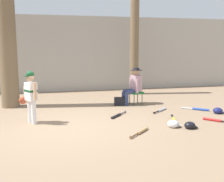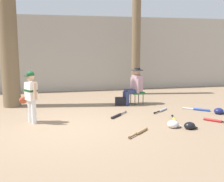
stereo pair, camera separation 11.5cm
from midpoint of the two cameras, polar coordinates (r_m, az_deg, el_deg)
ground_plane at (r=6.62m, az=-8.30°, el=-7.43°), size 60.00×60.00×0.00m
concrete_back_wall at (r=11.84m, az=-10.56°, el=7.55°), size 18.00×0.36×3.13m
tree_near_player at (r=9.16m, az=-20.60°, el=15.01°), size 0.72×0.72×6.48m
tree_behind_spectator at (r=10.92m, az=5.34°, el=10.55°), size 0.47×0.47×4.75m
young_ballplayer at (r=7.02m, az=-16.08°, el=-0.50°), size 0.50×0.52×1.31m
folding_stool at (r=9.10m, az=5.55°, el=-0.43°), size 0.47×0.47×0.41m
seated_spectator at (r=9.01m, az=5.03°, el=1.26°), size 0.68×0.54×1.20m
handbag_beside_stool at (r=8.89m, az=2.12°, el=-2.16°), size 0.37×0.24×0.26m
bat_yellow_trainer at (r=7.23m, az=13.23°, el=-5.88°), size 0.29×0.71×0.07m
bat_black_composite at (r=7.49m, az=1.55°, el=-5.09°), size 0.59×0.64×0.07m
bat_wood_tan at (r=6.16m, az=6.45°, el=-8.36°), size 0.61×0.59×0.07m
bat_red_barrel at (r=7.48m, az=20.99°, el=-5.73°), size 0.55×0.62×0.07m
bat_aluminum_silver at (r=8.25m, az=10.69°, el=-3.92°), size 0.60×0.51×0.07m
bat_blue_youth at (r=8.60m, az=18.05°, el=-3.67°), size 0.65×0.56×0.07m
batting_helmet_white at (r=6.66m, az=13.03°, el=-6.74°), size 0.32×0.25×0.19m
batting_helmet_black at (r=6.66m, az=16.29°, el=-6.94°), size 0.31×0.24×0.18m
batting_helmet_navy at (r=8.35m, az=21.64°, el=-3.92°), size 0.32×0.25×0.19m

